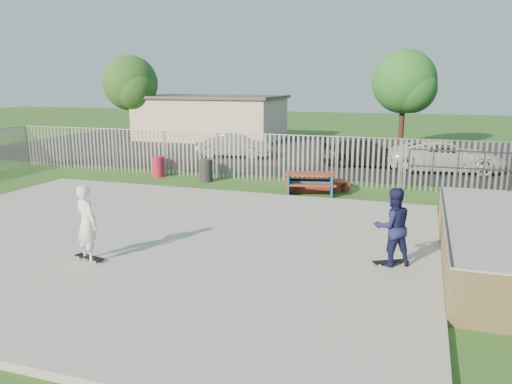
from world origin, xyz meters
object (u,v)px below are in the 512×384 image
(car_dark, at_px, (366,153))
(skater_navy, at_px, (393,227))
(car_white, at_px, (446,156))
(tree_mid, at_px, (404,82))
(trash_bin_grey, at_px, (206,170))
(picnic_table, at_px, (310,183))
(tree_left, at_px, (130,83))
(funbox, at_px, (317,186))
(skater_white, at_px, (87,223))
(car_silver, at_px, (234,145))
(trash_bin_red, at_px, (158,167))

(car_dark, xyz_separation_m, skater_navy, (2.13, -14.23, 0.34))
(car_white, height_order, tree_mid, tree_mid)
(trash_bin_grey, bearing_deg, picnic_table, -12.17)
(tree_left, distance_m, tree_mid, 18.96)
(funbox, distance_m, skater_white, 10.27)
(tree_mid, bearing_deg, tree_left, -175.19)
(trash_bin_grey, bearing_deg, tree_left, 132.16)
(car_silver, relative_size, tree_left, 0.67)
(car_silver, height_order, skater_white, skater_white)
(skater_white, bearing_deg, trash_bin_red, -45.29)
(car_dark, bearing_deg, car_silver, 74.26)
(car_silver, bearing_deg, trash_bin_grey, -176.34)
(car_silver, bearing_deg, tree_mid, -56.14)
(car_white, relative_size, tree_mid, 0.84)
(picnic_table, xyz_separation_m, trash_bin_red, (-7.20, 1.35, 0.05))
(tree_left, relative_size, skater_navy, 3.44)
(funbox, bearing_deg, car_silver, 106.88)
(funbox, xyz_separation_m, tree_mid, (2.42, 14.78, 3.97))
(skater_navy, xyz_separation_m, skater_white, (-6.57, -1.90, 0.00))
(trash_bin_red, bearing_deg, skater_white, -68.65)
(picnic_table, height_order, car_dark, car_dark)
(trash_bin_grey, distance_m, skater_navy, 11.56)
(picnic_table, relative_size, tree_mid, 0.36)
(funbox, relative_size, tree_left, 0.37)
(picnic_table, xyz_separation_m, tree_left, (-16.32, 13.83, 3.65))
(trash_bin_red, relative_size, skater_white, 0.52)
(car_silver, bearing_deg, funbox, -146.64)
(picnic_table, distance_m, car_white, 8.38)
(picnic_table, relative_size, skater_white, 1.26)
(picnic_table, relative_size, trash_bin_grey, 2.32)
(skater_white, bearing_deg, skater_navy, -140.54)
(skater_navy, bearing_deg, trash_bin_red, -67.03)
(car_silver, xyz_separation_m, car_dark, (7.36, -0.77, 0.00))
(trash_bin_red, bearing_deg, picnic_table, -10.58)
(trash_bin_red, bearing_deg, tree_mid, 55.20)
(picnic_table, bearing_deg, car_silver, 114.48)
(trash_bin_grey, relative_size, car_silver, 0.24)
(trash_bin_red, height_order, skater_navy, skater_navy)
(funbox, xyz_separation_m, car_white, (4.86, 6.07, 0.54))
(tree_left, bearing_deg, car_dark, -21.00)
(trash_bin_red, height_order, car_silver, car_silver)
(car_white, distance_m, skater_white, 17.75)
(picnic_table, xyz_separation_m, tree_mid, (2.58, 15.42, 3.76))
(trash_bin_grey, distance_m, tree_mid, 16.56)
(tree_left, height_order, skater_white, tree_left)
(car_dark, xyz_separation_m, car_white, (3.71, -0.36, 0.06))
(car_silver, bearing_deg, picnic_table, -149.72)
(trash_bin_grey, height_order, car_white, car_white)
(funbox, height_order, trash_bin_grey, trash_bin_grey)
(funbox, relative_size, trash_bin_grey, 2.33)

